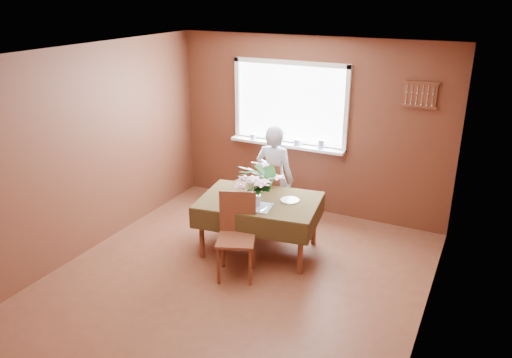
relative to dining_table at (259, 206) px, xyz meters
The scene contains 15 objects.
floor 0.99m from the dining_table, 85.03° to the right, with size 4.50×4.50×0.00m, color brown.
ceiling 2.04m from the dining_table, 85.03° to the right, with size 4.50×4.50×0.00m, color white.
wall_back 1.60m from the dining_table, 87.36° to the left, with size 4.00×4.00×0.00m, color brown.
wall_front 3.10m from the dining_table, 88.72° to the right, with size 4.00×4.00×0.00m, color brown.
wall_left 2.18m from the dining_table, 158.02° to the right, with size 4.50×4.50×0.00m, color brown.
wall_right 2.30m from the dining_table, 20.67° to the right, with size 4.50×4.50×0.00m, color brown.
window_assembly 1.62m from the dining_table, 99.06° to the left, with size 1.72×0.20×1.22m.
spoon_rack 2.43m from the dining_table, 43.41° to the left, with size 0.44×0.05×0.33m.
dining_table is the anchor object (origin of this frame).
chair_far 0.68m from the dining_table, 105.35° to the left, with size 0.41×0.41×0.95m.
chair_near 0.58m from the dining_table, 90.34° to the right, with size 0.54×0.54×0.97m.
seated_woman 0.67m from the dining_table, 98.47° to the left, with size 0.53×0.35×1.45m, color white.
flower_bouquet 0.41m from the dining_table, 75.41° to the right, with size 0.52×0.52×0.44m.
side_plate 0.38m from the dining_table, 20.08° to the left, with size 0.23×0.23×0.01m, color white.
table_knife 0.30m from the dining_table, 48.50° to the right, with size 0.02×0.24×0.00m, color silver.
Camera 1 is at (2.36, -4.21, 3.09)m, focal length 35.00 mm.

